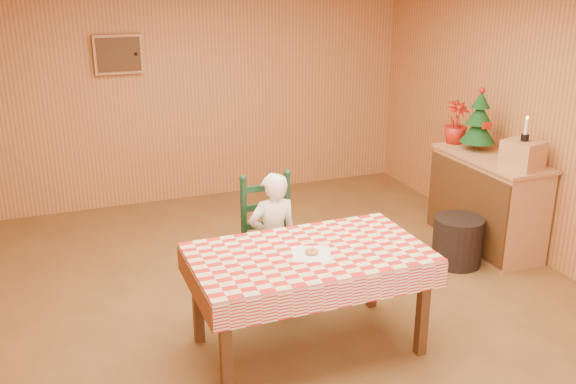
# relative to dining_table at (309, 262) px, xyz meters

# --- Properties ---
(ground) EXTENTS (6.00, 6.00, 0.00)m
(ground) POSITION_rel_dining_table_xyz_m (0.13, 0.53, -0.69)
(ground) COLOR brown
(ground) RESTS_ON ground
(cabin_walls) EXTENTS (5.10, 6.05, 2.65)m
(cabin_walls) POSITION_rel_dining_table_xyz_m (0.13, 1.07, 1.14)
(cabin_walls) COLOR #BF7B45
(cabin_walls) RESTS_ON ground
(dining_table) EXTENTS (1.66, 0.96, 0.77)m
(dining_table) POSITION_rel_dining_table_xyz_m (0.00, 0.00, 0.00)
(dining_table) COLOR #4D2C14
(dining_table) RESTS_ON ground
(ladder_chair) EXTENTS (0.44, 0.40, 1.08)m
(ladder_chair) POSITION_rel_dining_table_xyz_m (-0.00, 0.79, -0.18)
(ladder_chair) COLOR black
(ladder_chair) RESTS_ON ground
(seated_child) EXTENTS (0.41, 0.27, 1.12)m
(seated_child) POSITION_rel_dining_table_xyz_m (0.00, 0.73, -0.13)
(seated_child) COLOR white
(seated_child) RESTS_ON ground
(napkin) EXTENTS (0.33, 0.33, 0.00)m
(napkin) POSITION_rel_dining_table_xyz_m (0.00, -0.05, 0.08)
(napkin) COLOR white
(napkin) RESTS_ON dining_table
(donut) EXTENTS (0.12, 0.12, 0.03)m
(donut) POSITION_rel_dining_table_xyz_m (0.00, -0.05, 0.10)
(donut) COLOR #C68F47
(donut) RESTS_ON napkin
(shelf_unit) EXTENTS (0.54, 1.24, 0.93)m
(shelf_unit) POSITION_rel_dining_table_xyz_m (2.34, 1.04, -0.22)
(shelf_unit) COLOR tan
(shelf_unit) RESTS_ON ground
(crate) EXTENTS (0.37, 0.37, 0.25)m
(crate) POSITION_rel_dining_table_xyz_m (2.35, 0.64, 0.37)
(crate) COLOR tan
(crate) RESTS_ON shelf_unit
(christmas_tree) EXTENTS (0.34, 0.34, 0.62)m
(christmas_tree) POSITION_rel_dining_table_xyz_m (2.35, 1.29, 0.52)
(christmas_tree) COLOR #4D2C14
(christmas_tree) RESTS_ON shelf_unit
(flower_arrangement) EXTENTS (0.25, 0.25, 0.43)m
(flower_arrangement) POSITION_rel_dining_table_xyz_m (2.30, 1.59, 0.46)
(flower_arrangement) COLOR #A41A0F
(flower_arrangement) RESTS_ON shelf_unit
(candle_set) EXTENTS (0.07, 0.07, 0.22)m
(candle_set) POSITION_rel_dining_table_xyz_m (2.35, 0.64, 0.56)
(candle_set) COLOR black
(candle_set) RESTS_ON crate
(storage_bin) EXTENTS (0.59, 0.59, 0.46)m
(storage_bin) POSITION_rel_dining_table_xyz_m (1.85, 0.79, -0.46)
(storage_bin) COLOR black
(storage_bin) RESTS_ON ground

